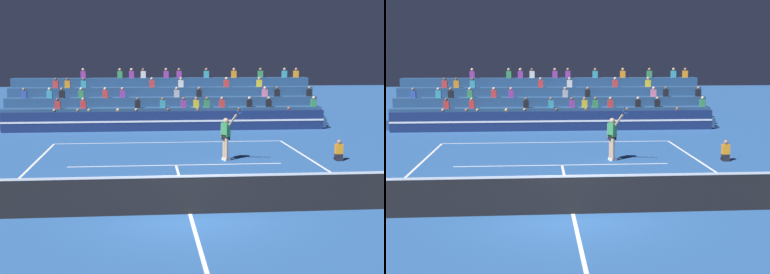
{
  "view_description": "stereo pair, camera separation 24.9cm",
  "coord_description": "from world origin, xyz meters",
  "views": [
    {
      "loc": [
        -1.15,
        -13.7,
        4.18
      ],
      "look_at": [
        0.62,
        6.36,
        1.1
      ],
      "focal_mm": 50.0,
      "sensor_mm": 36.0,
      "label": 1
    },
    {
      "loc": [
        -0.9,
        -13.72,
        4.18
      ],
      "look_at": [
        0.62,
        6.36,
        1.1
      ],
      "focal_mm": 50.0,
      "sensor_mm": 36.0,
      "label": 2
    }
  ],
  "objects": [
    {
      "name": "ball_kid_courtside",
      "position": [
        6.58,
        6.8,
        0.33
      ],
      "size": [
        0.3,
        0.36,
        0.84
      ],
      "color": "black",
      "rests_on": "ground"
    },
    {
      "name": "tennis_net",
      "position": [
        0.0,
        0.0,
        0.54
      ],
      "size": [
        12.0,
        0.1,
        1.1
      ],
      "color": "black",
      "rests_on": "ground"
    },
    {
      "name": "tennis_player",
      "position": [
        2.06,
        7.23,
        0.98
      ],
      "size": [
        0.75,
        1.13,
        2.32
      ],
      "color": "tan",
      "rests_on": "ground"
    },
    {
      "name": "ground_plane",
      "position": [
        0.0,
        0.0,
        0.0
      ],
      "size": [
        120.0,
        120.0,
        0.0
      ],
      "primitive_type": "plane",
      "color": "#285699"
    },
    {
      "name": "tennis_ball",
      "position": [
        -2.12,
        3.67,
        0.03
      ],
      "size": [
        0.07,
        0.07,
        0.07
      ],
      "primitive_type": "sphere",
      "color": "#C6DB33",
      "rests_on": "ground"
    },
    {
      "name": "court_lines",
      "position": [
        0.0,
        0.0,
        0.0
      ],
      "size": [
        11.1,
        23.9,
        0.01
      ],
      "color": "white",
      "rests_on": "ground"
    },
    {
      "name": "bleacher_stand",
      "position": [
        0.0,
        19.75,
        1.02
      ],
      "size": [
        19.01,
        4.75,
        3.38
      ],
      "color": "navy",
      "rests_on": "ground"
    },
    {
      "name": "sponsor_banner_wall",
      "position": [
        0.0,
        15.95,
        0.55
      ],
      "size": [
        18.0,
        0.26,
        1.1
      ],
      "color": "navy",
      "rests_on": "ground"
    }
  ]
}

